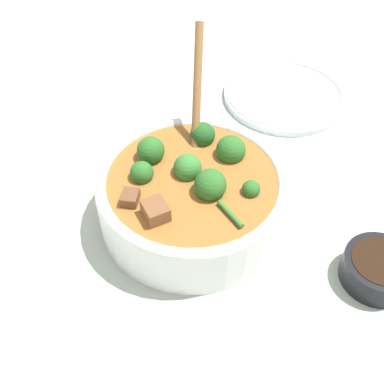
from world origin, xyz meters
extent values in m
plane|color=#ADBCAD|center=(0.00, 0.00, 0.00)|extent=(4.00, 4.00, 0.00)
cylinder|color=white|center=(0.00, 0.00, 0.04)|extent=(0.27, 0.27, 0.08)
torus|color=white|center=(0.00, 0.00, 0.08)|extent=(0.27, 0.27, 0.02)
cylinder|color=#9E662D|center=(0.00, 0.00, 0.06)|extent=(0.24, 0.24, 0.04)
sphere|color=#387F33|center=(0.01, -0.01, 0.09)|extent=(0.04, 0.04, 0.04)
cylinder|color=#6B9956|center=(0.01, -0.01, 0.06)|extent=(0.01, 0.01, 0.02)
sphere|color=#2D6B28|center=(-0.08, 0.02, 0.09)|extent=(0.02, 0.02, 0.02)
cylinder|color=#6B9956|center=(-0.08, 0.02, 0.07)|extent=(0.01, 0.01, 0.01)
sphere|color=#2D6B28|center=(-0.03, 0.02, 0.09)|extent=(0.04, 0.04, 0.04)
cylinder|color=#6B9956|center=(-0.03, 0.02, 0.06)|extent=(0.02, 0.02, 0.02)
sphere|color=#235B23|center=(-0.01, -0.08, 0.09)|extent=(0.04, 0.04, 0.04)
cylinder|color=#6B9956|center=(-0.01, -0.08, 0.06)|extent=(0.01, 0.01, 0.02)
sphere|color=#2D6B28|center=(-0.05, -0.05, 0.09)|extent=(0.04, 0.04, 0.04)
cylinder|color=#6B9956|center=(-0.05, -0.05, 0.06)|extent=(0.01, 0.01, 0.02)
sphere|color=#2D6B28|center=(0.07, 0.00, 0.09)|extent=(0.03, 0.03, 0.03)
cylinder|color=#6B9956|center=(0.07, 0.00, 0.07)|extent=(0.01, 0.01, 0.01)
sphere|color=#2D6B28|center=(0.06, -0.04, 0.09)|extent=(0.04, 0.04, 0.04)
cylinder|color=#6B9956|center=(0.06, -0.04, 0.07)|extent=(0.01, 0.01, 0.02)
cube|color=brown|center=(0.04, 0.07, 0.09)|extent=(0.04, 0.04, 0.03)
cube|color=brown|center=(0.08, 0.05, 0.09)|extent=(0.02, 0.03, 0.02)
cylinder|color=#3D7533|center=(-0.05, 0.06, 0.09)|extent=(0.04, 0.04, 0.01)
ellipsoid|color=olive|center=(0.00, -0.07, 0.08)|extent=(0.04, 0.03, 0.01)
cylinder|color=olive|center=(0.00, -0.12, 0.15)|extent=(0.01, 0.11, 0.15)
cylinder|color=black|center=(-0.25, 0.09, 0.02)|extent=(0.09, 0.09, 0.04)
cylinder|color=black|center=(-0.25, 0.09, 0.03)|extent=(0.08, 0.08, 0.01)
cylinder|color=white|center=(-0.16, -0.31, 0.01)|extent=(0.23, 0.23, 0.01)
torus|color=white|center=(-0.16, -0.31, 0.01)|extent=(0.23, 0.23, 0.01)
camera|label=1|loc=(-0.03, 0.46, 0.55)|focal=45.00mm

